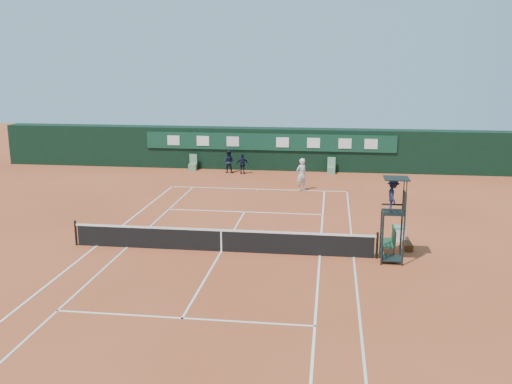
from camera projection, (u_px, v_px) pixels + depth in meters
The scene contains 14 objects.
ground at pixel (221, 251), 23.93m from camera, with size 90.00×90.00×0.00m, color #BD522C.
court_lines at pixel (221, 251), 23.92m from camera, with size 11.05×23.85×0.01m.
tennis_net at pixel (221, 240), 23.81m from camera, with size 12.90×0.10×1.10m.
back_wall at pixel (270, 148), 41.67m from camera, with size 40.00×1.65×3.00m.
linesman_chair_left at pixel (193, 166), 41.44m from camera, with size 0.55×0.50×1.15m.
linesman_chair_right at pixel (331, 169), 40.15m from camera, with size 0.55×0.50×1.15m.
umpire_chair at pixel (394, 202), 22.15m from camera, with size 0.96×0.95×3.42m.
player_bench at pixel (390, 240), 23.57m from camera, with size 0.56×1.20×1.10m.
tennis_bag at pixel (407, 246), 24.16m from camera, with size 0.33×0.76×0.29m, color black.
cooler at pixel (398, 233), 25.32m from camera, with size 0.57×0.57×0.65m.
tennis_ball at pixel (226, 196), 33.41m from camera, with size 0.06×0.06×0.06m, color yellow.
player at pixel (301, 175), 34.78m from camera, with size 0.73×0.48×2.01m, color silver.
ball_kid_left at pixel (228, 162), 40.41m from camera, with size 0.77×0.60×1.59m, color black.
ball_kid_right at pixel (243, 164), 39.97m from camera, with size 0.83×0.34×1.41m, color black.
Camera 1 is at (4.44, -22.34, 7.87)m, focal length 40.00 mm.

